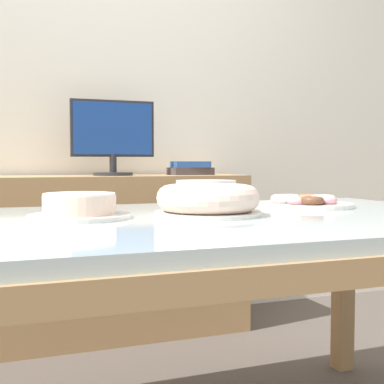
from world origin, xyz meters
The scene contains 10 objects.
wall_back centered at (0.00, 1.58, 1.30)m, with size 8.00×0.10×2.60m, color silver.
dining_table centered at (0.00, 0.00, 0.65)m, with size 1.81×1.07×0.73m.
sideboard centered at (0.00, 1.28, 0.41)m, with size 1.43×0.44×0.81m.
computer_monitor centered at (0.04, 1.28, 1.00)m, with size 0.42×0.20×0.38m.
book_stack centered at (0.46, 1.28, 0.85)m, with size 0.22×0.18×0.07m.
cake_chocolate_round centered at (-0.32, 0.07, 0.76)m, with size 0.28×0.28×0.07m.
cake_golden_bundt centered at (0.03, 0.03, 0.77)m, with size 0.31×0.31×0.09m.
pastry_platter centered at (0.46, 0.18, 0.74)m, with size 0.32×0.32×0.04m.
plate_stack centered at (0.16, 0.33, 0.77)m, with size 0.21×0.21×0.09m.
tealight_centre centered at (-0.22, 0.25, 0.74)m, with size 0.04×0.04×0.04m.
Camera 1 is at (-0.56, -1.38, 0.88)m, focal length 50.00 mm.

